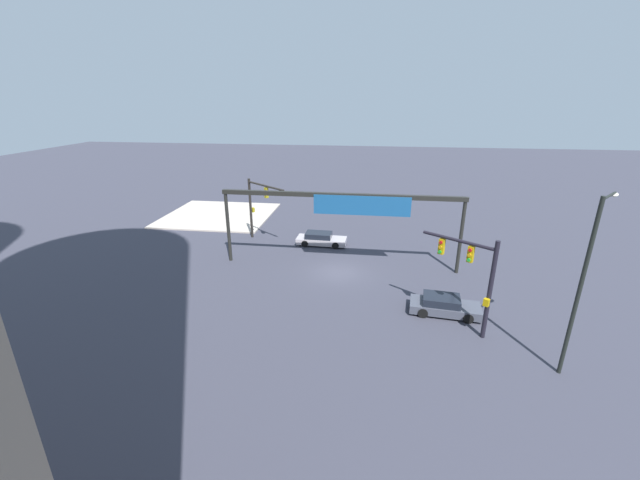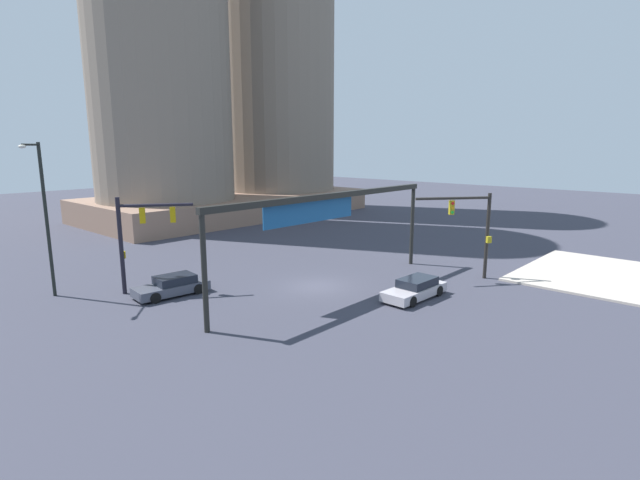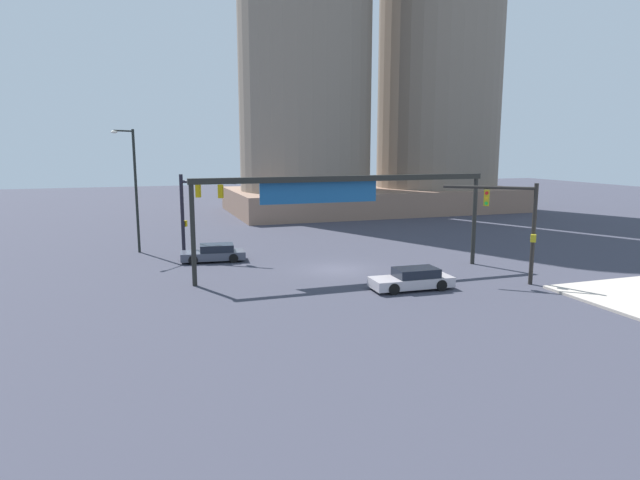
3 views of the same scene
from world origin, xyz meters
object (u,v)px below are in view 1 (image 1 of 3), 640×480
object	(u,v)px
streetlamp_curved_arm	(584,278)
traffic_signal_opposite_side	(475,271)
sedan_car_approaching	(321,239)
sedan_car_waiting_far	(444,305)
traffic_signal_near_corner	(257,201)

from	to	relation	value
streetlamp_curved_arm	traffic_signal_opposite_side	bearing A→B (deg)	92.76
sedan_car_approaching	sedan_car_waiting_far	distance (m)	14.85
sedan_car_approaching	sedan_car_waiting_far	world-z (taller)	same
sedan_car_waiting_far	traffic_signal_near_corner	bearing A→B (deg)	149.21
traffic_signal_opposite_side	streetlamp_curved_arm	xyz separation A→B (m)	(-4.03, 3.15, 1.35)
streetlamp_curved_arm	sedan_car_approaching	distance (m)	22.50
traffic_signal_near_corner	streetlamp_curved_arm	bearing A→B (deg)	-0.95
traffic_signal_near_corner	sedan_car_waiting_far	bearing A→B (deg)	1.05
traffic_signal_opposite_side	sedan_car_waiting_far	bearing A→B (deg)	-24.43
streetlamp_curved_arm	sedan_car_waiting_far	world-z (taller)	streetlamp_curved_arm
traffic_signal_near_corner	streetlamp_curved_arm	world-z (taller)	streetlamp_curved_arm
traffic_signal_near_corner	traffic_signal_opposite_side	xyz separation A→B (m)	(-16.88, 13.83, -0.01)
sedan_car_approaching	traffic_signal_near_corner	bearing A→B (deg)	176.72
traffic_signal_opposite_side	streetlamp_curved_arm	bearing A→B (deg)	177.96
traffic_signal_near_corner	sedan_car_approaching	size ratio (longest dim) A/B	1.25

